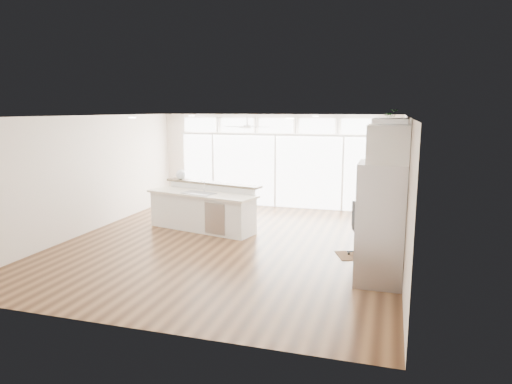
% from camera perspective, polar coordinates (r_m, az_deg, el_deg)
% --- Properties ---
extents(floor, '(7.00, 8.00, 0.02)m').
position_cam_1_polar(floor, '(9.86, -3.26, -6.49)').
color(floor, '#412614').
rests_on(floor, ground).
extents(ceiling, '(7.00, 8.00, 0.02)m').
position_cam_1_polar(ceiling, '(9.44, -3.43, 9.46)').
color(ceiling, white).
rests_on(ceiling, wall_back).
extents(wall_back, '(7.00, 0.04, 2.70)m').
position_cam_1_polar(wall_back, '(13.35, 2.53, 3.89)').
color(wall_back, silver).
rests_on(wall_back, floor).
extents(wall_front, '(7.00, 0.04, 2.70)m').
position_cam_1_polar(wall_front, '(6.03, -16.45, -4.37)').
color(wall_front, silver).
rests_on(wall_front, floor).
extents(wall_left, '(0.04, 8.00, 2.70)m').
position_cam_1_polar(wall_left, '(11.24, -20.38, 2.05)').
color(wall_left, silver).
rests_on(wall_left, floor).
extents(wall_right, '(0.04, 8.00, 2.70)m').
position_cam_1_polar(wall_right, '(9.00, 18.10, 0.28)').
color(wall_right, silver).
rests_on(wall_right, floor).
extents(glass_wall, '(5.80, 0.06, 2.08)m').
position_cam_1_polar(glass_wall, '(13.33, 2.46, 2.58)').
color(glass_wall, silver).
rests_on(glass_wall, wall_back).
extents(transom_row, '(5.90, 0.06, 0.40)m').
position_cam_1_polar(transom_row, '(13.22, 2.50, 8.30)').
color(transom_row, silver).
rests_on(transom_row, wall_back).
extents(desk_window, '(0.04, 0.85, 0.85)m').
position_cam_1_polar(desk_window, '(9.26, 17.88, 1.82)').
color(desk_window, white).
rests_on(desk_window, wall_right).
extents(ceiling_fan, '(1.16, 1.16, 0.32)m').
position_cam_1_polar(ceiling_fan, '(12.26, -1.11, 8.63)').
color(ceiling_fan, white).
rests_on(ceiling_fan, ceiling).
extents(recessed_lights, '(3.40, 3.00, 0.02)m').
position_cam_1_polar(recessed_lights, '(9.63, -3.02, 9.36)').
color(recessed_lights, silver).
rests_on(recessed_lights, ceiling).
extents(oven_cabinet, '(0.64, 1.20, 2.50)m').
position_cam_1_polar(oven_cabinet, '(10.79, 16.13, 1.44)').
color(oven_cabinet, white).
rests_on(oven_cabinet, floor).
extents(desk_nook, '(0.72, 1.30, 0.76)m').
position_cam_1_polar(desk_nook, '(9.49, 15.50, -5.08)').
color(desk_nook, white).
rests_on(desk_nook, floor).
extents(upper_cabinets, '(0.64, 1.30, 0.64)m').
position_cam_1_polar(upper_cabinets, '(9.18, 16.34, 6.86)').
color(upper_cabinets, white).
rests_on(upper_cabinets, wall_right).
extents(refrigerator, '(0.76, 0.90, 2.00)m').
position_cam_1_polar(refrigerator, '(7.74, 15.27, -3.78)').
color(refrigerator, '#AAAAAE').
rests_on(refrigerator, floor).
extents(fridge_cabinet, '(0.64, 0.90, 0.60)m').
position_cam_1_polar(fridge_cabinet, '(7.54, 16.20, 5.82)').
color(fridge_cabinet, white).
rests_on(fridge_cabinet, wall_right).
extents(framed_photos, '(0.06, 0.22, 0.80)m').
position_cam_1_polar(framed_photos, '(9.90, 17.78, 1.46)').
color(framed_photos, black).
rests_on(framed_photos, wall_right).
extents(kitchen_island, '(2.92, 1.66, 1.09)m').
position_cam_1_polar(kitchen_island, '(10.89, -6.78, -1.91)').
color(kitchen_island, white).
rests_on(kitchen_island, floor).
extents(rug, '(0.99, 0.85, 0.01)m').
position_cam_1_polar(rug, '(9.27, 12.72, -7.73)').
color(rug, '#321D10').
rests_on(rug, floor).
extents(office_chair, '(0.66, 0.63, 1.04)m').
position_cam_1_polar(office_chair, '(9.19, 13.48, -4.58)').
color(office_chair, black).
rests_on(office_chair, floor).
extents(fishbowl, '(0.29, 0.29, 0.25)m').
position_cam_1_polar(fishbowl, '(11.67, -9.38, 2.17)').
color(fishbowl, silver).
rests_on(fishbowl, kitchen_island).
extents(monitor, '(0.14, 0.53, 0.44)m').
position_cam_1_polar(monitor, '(9.36, 15.19, -1.51)').
color(monitor, black).
rests_on(monitor, desk_nook).
extents(keyboard, '(0.15, 0.30, 0.01)m').
position_cam_1_polar(keyboard, '(9.41, 14.09, -2.72)').
color(keyboard, white).
rests_on(keyboard, desk_nook).
extents(potted_plant, '(0.34, 0.37, 0.26)m').
position_cam_1_polar(potted_plant, '(10.67, 16.50, 8.78)').
color(potted_plant, '#255323').
rests_on(potted_plant, oven_cabinet).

